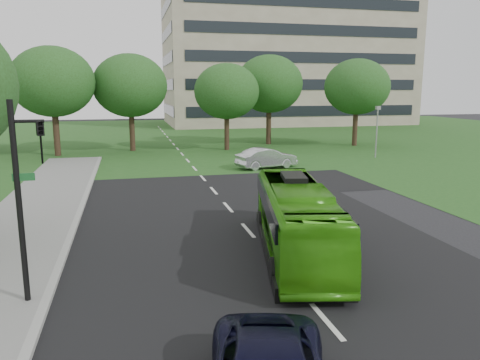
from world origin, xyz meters
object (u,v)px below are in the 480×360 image
Objects in this scene: sedan at (266,158)px; traffic_light at (25,188)px; tree_park_a at (53,82)px; tree_park_b at (130,86)px; bus at (296,219)px; tree_park_d at (269,84)px; office_building at (285,49)px; tree_park_c at (227,91)px; camera_pole at (377,125)px; tree_park_e at (357,87)px.

sedan is 0.83× the size of traffic_light.
tree_park_a is at bearing 41.82° from sedan.
tree_park_b reaches higher than bus.
tree_park_d is 1.68× the size of traffic_light.
tree_park_c is at bearing -117.16° from office_building.
tree_park_c is 1.48× the size of traffic_light.
tree_park_d is at bearing 115.07° from camera_pole.
tree_park_e is at bearing 1.63° from tree_park_a.
camera_pole is at bearing -105.33° from tree_park_e.
office_building is 8.71× the size of sedan.
tree_park_d is 2.03× the size of sedan.
tree_park_d is (-12.02, -30.17, -6.16)m from office_building.
tree_park_c is 0.88× the size of tree_park_d.
bus is 18.52m from sedan.
tree_park_b is at bearing 16.95° from tree_park_a.
tree_park_c is (15.44, 0.52, -0.84)m from tree_park_a.
tree_park_d reaches higher than tree_park_e.
tree_park_d reaches higher than camera_pole.
tree_park_a reaches higher than sedan.
tree_park_c is 1.79× the size of sedan.
traffic_light is (-12.01, -31.34, -2.33)m from tree_park_c.
bus is at bearing -105.25° from tree_park_d.
office_building is 38.63m from tree_park_c.
tree_park_b is at bearing -171.30° from tree_park_d.
bus is 8.91m from traffic_light.
sedan is 1.04× the size of camera_pole.
tree_park_e is 40.87m from traffic_light.
sedan is at bearing 35.38° from traffic_light.
tree_park_d is at bearing 34.33° from tree_park_c.
camera_pole is at bearing -62.79° from tree_park_d.
sedan is at bearing -107.46° from tree_park_d.
office_building reaches higher than tree_park_d.
office_building is 4.51× the size of tree_park_e.
tree_park_b is 31.45m from bus.
camera_pole is (-2.32, -8.45, -3.19)m from tree_park_e.
tree_park_a reaches higher than camera_pole.
camera_pole is (10.71, 3.00, 2.09)m from sedan.
traffic_light is at bearing -137.39° from camera_pole.
traffic_light is (3.43, -30.81, -3.16)m from tree_park_a.
tree_park_b is 1.63× the size of traffic_light.
bus reaches higher than sedan.
tree_park_a is 1.07× the size of tree_park_e.
office_building is at bearing 83.53° from bus.
office_building is 4.23× the size of tree_park_a.
sedan is 11.32m from camera_pole.
tree_park_b is (-26.27, -32.35, -6.37)m from office_building.
office_building is at bearing 62.84° from tree_park_c.
tree_park_e reaches higher than traffic_light.
traffic_light reaches higher than camera_pole.
tree_park_a reaches higher than tree_park_d.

